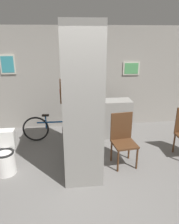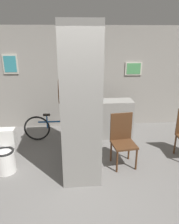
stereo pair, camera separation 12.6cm
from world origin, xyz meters
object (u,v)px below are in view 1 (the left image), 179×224
Objects in this scene: bottle_tall at (100,96)px; toilet at (6,156)px; chair_near_pillar at (123,138)px; bicycle at (57,127)px.

toilet is at bearing -145.43° from bottle_tall.
toilet is at bearing 174.10° from chair_near_pillar.
bicycle is (0.89, 1.17, 0.00)m from toilet.
chair_near_pillar is 0.64× the size of bicycle.
bottle_tall is at bearing 94.20° from chair_near_pillar.
chair_near_pillar is (2.18, 0.04, 0.22)m from toilet.
bottle_tall reaches higher than toilet.
toilet is 2.86× the size of bottle_tall.
chair_near_pillar is at bearing 1.09° from toilet.
bottle_tall is (-0.25, 1.29, 0.47)m from chair_near_pillar.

